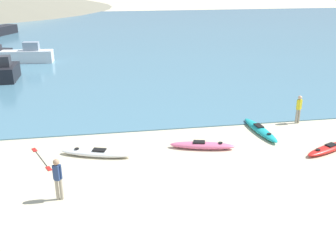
# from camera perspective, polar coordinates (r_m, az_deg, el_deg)

# --- Properties ---
(ground_plane) EXTENTS (400.00, 400.00, 0.00)m
(ground_plane) POSITION_cam_1_polar(r_m,az_deg,el_deg) (12.95, 2.30, -17.70)
(ground_plane) COLOR beige
(bay_water) EXTENTS (160.00, 70.00, 0.06)m
(bay_water) POSITION_cam_1_polar(r_m,az_deg,el_deg) (55.53, -7.60, 12.90)
(bay_water) COLOR teal
(bay_water) RESTS_ON ground_plane
(kayak_on_sand_0) EXTENTS (0.97, 3.62, 0.36)m
(kayak_on_sand_0) POSITION_cam_1_polar(r_m,az_deg,el_deg) (21.95, 13.21, -0.53)
(kayak_on_sand_0) COLOR teal
(kayak_on_sand_0) RESTS_ON ground_plane
(kayak_on_sand_2) EXTENTS (3.45, 1.68, 0.36)m
(kayak_on_sand_2) POSITION_cam_1_polar(r_m,az_deg,el_deg) (18.98, -10.40, -3.87)
(kayak_on_sand_2) COLOR white
(kayak_on_sand_2) RESTS_ON ground_plane
(kayak_on_sand_3) EXTENTS (3.00, 1.76, 0.33)m
(kayak_on_sand_3) POSITION_cam_1_polar(r_m,az_deg,el_deg) (20.73, 22.27, -3.02)
(kayak_on_sand_3) COLOR red
(kayak_on_sand_3) RESTS_ON ground_plane
(kayak_on_sand_4) EXTENTS (3.26, 1.40, 0.39)m
(kayak_on_sand_4) POSITION_cam_1_polar(r_m,az_deg,el_deg) (19.50, 5.00, -2.82)
(kayak_on_sand_4) COLOR #E5668C
(kayak_on_sand_4) RESTS_ON ground_plane
(person_near_foreground) EXTENTS (0.35, 0.29, 1.71)m
(person_near_foreground) POSITION_cam_1_polar(r_m,az_deg,el_deg) (15.48, -15.71, -7.11)
(person_near_foreground) COLOR gray
(person_near_foreground) RESTS_ON ground_plane
(person_near_waterline) EXTENTS (0.34, 0.30, 1.66)m
(person_near_waterline) POSITION_cam_1_polar(r_m,az_deg,el_deg) (23.63, 18.45, 2.56)
(person_near_waterline) COLOR gray
(person_near_waterline) RESTS_ON ground_plane
(moored_boat_1) EXTENTS (4.83, 1.65, 1.94)m
(moored_boat_1) POSITION_cam_1_polar(r_m,az_deg,el_deg) (40.23, -19.69, 9.63)
(moored_boat_1) COLOR white
(moored_boat_1) RESTS_ON bay_water
(moored_boat_2) EXTENTS (3.69, 4.88, 1.16)m
(moored_boat_2) POSITION_cam_1_polar(r_m,az_deg,el_deg) (60.14, -22.99, 12.68)
(moored_boat_2) COLOR black
(moored_boat_2) RESTS_ON bay_water
(moored_boat_3) EXTENTS (1.65, 3.16, 2.00)m
(moored_boat_3) POSITION_cam_1_polar(r_m,az_deg,el_deg) (34.10, -22.46, 7.33)
(moored_boat_3) COLOR black
(moored_boat_3) RESTS_ON bay_water
(loose_paddle) EXTENTS (1.25, 2.63, 0.03)m
(loose_paddle) POSITION_cam_1_polar(r_m,az_deg,el_deg) (19.37, -17.91, -4.54)
(loose_paddle) COLOR black
(loose_paddle) RESTS_ON ground_plane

